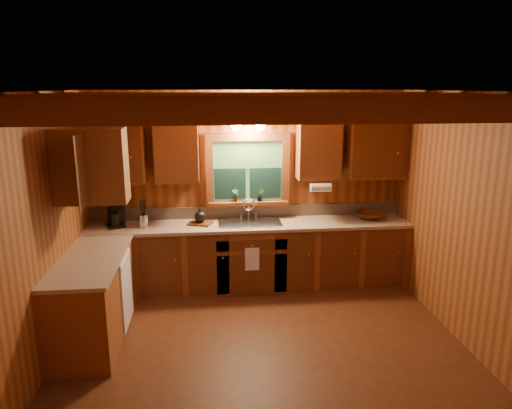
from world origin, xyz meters
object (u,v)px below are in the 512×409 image
object	(u,v)px
sink	(250,226)
wicker_basket	(370,215)
coffee_maker	(115,213)
cutting_board	(200,223)

from	to	relation	value
sink	wicker_basket	bearing A→B (deg)	1.26
coffee_maker	wicker_basket	distance (m)	3.36
sink	cutting_board	distance (m)	0.65
cutting_board	wicker_basket	size ratio (longest dim) A/B	0.75
sink	cutting_board	world-z (taller)	sink
cutting_board	wicker_basket	bearing A→B (deg)	20.68
wicker_basket	sink	bearing A→B (deg)	-178.74
sink	wicker_basket	distance (m)	1.64
cutting_board	wicker_basket	world-z (taller)	wicker_basket
coffee_maker	cutting_board	world-z (taller)	coffee_maker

